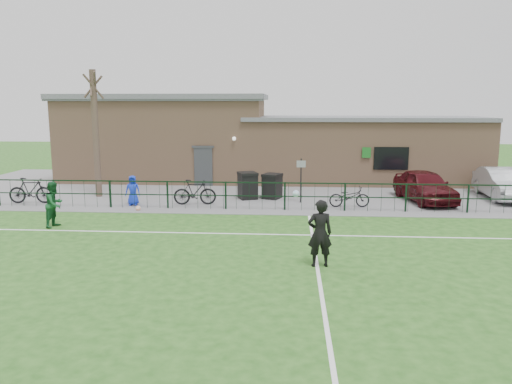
# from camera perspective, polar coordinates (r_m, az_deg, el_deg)

# --- Properties ---
(ground) EXTENTS (90.00, 90.00, 0.00)m
(ground) POSITION_cam_1_polar(r_m,az_deg,el_deg) (13.41, -1.53, -9.22)
(ground) COLOR #225017
(ground) RESTS_ON ground
(paving_strip) EXTENTS (34.00, 13.00, 0.02)m
(paving_strip) POSITION_cam_1_polar(r_m,az_deg,el_deg) (26.50, 1.30, 0.45)
(paving_strip) COLOR slate
(paving_strip) RESTS_ON ground
(pitch_line_touch) EXTENTS (28.00, 0.10, 0.01)m
(pitch_line_touch) POSITION_cam_1_polar(r_m,az_deg,el_deg) (20.91, 0.54, -2.16)
(pitch_line_touch) COLOR white
(pitch_line_touch) RESTS_ON ground
(pitch_line_mid) EXTENTS (28.00, 0.10, 0.01)m
(pitch_line_mid) POSITION_cam_1_polar(r_m,az_deg,el_deg) (17.22, -0.24, -4.83)
(pitch_line_mid) COLOR white
(pitch_line_mid) RESTS_ON ground
(pitch_line_perp) EXTENTS (0.10, 16.00, 0.01)m
(pitch_line_perp) POSITION_cam_1_polar(r_m,az_deg,el_deg) (13.37, 7.15, -9.33)
(pitch_line_perp) COLOR white
(pitch_line_perp) RESTS_ON ground
(perimeter_fence) EXTENTS (28.00, 0.10, 1.20)m
(perimeter_fence) POSITION_cam_1_polar(r_m,az_deg,el_deg) (20.99, 0.58, -0.46)
(perimeter_fence) COLOR black
(perimeter_fence) RESTS_ON ground
(bare_tree) EXTENTS (0.30, 0.30, 6.00)m
(bare_tree) POSITION_cam_1_polar(r_m,az_deg,el_deg) (24.92, -17.84, 6.28)
(bare_tree) COLOR #47352B
(bare_tree) RESTS_ON ground
(wheelie_bin_left) EXTENTS (1.03, 1.09, 1.17)m
(wheelie_bin_left) POSITION_cam_1_polar(r_m,az_deg,el_deg) (23.42, -0.96, 0.65)
(wheelie_bin_left) COLOR black
(wheelie_bin_left) RESTS_ON paving_strip
(wheelie_bin_right) EXTENTS (0.98, 1.03, 1.09)m
(wheelie_bin_right) POSITION_cam_1_polar(r_m,az_deg,el_deg) (23.48, 1.86, 0.58)
(wheelie_bin_right) COLOR black
(wheelie_bin_right) RESTS_ON paving_strip
(sign_post) EXTENTS (0.07, 0.07, 2.00)m
(sign_post) POSITION_cam_1_polar(r_m,az_deg,el_deg) (22.50, 5.15, 1.30)
(sign_post) COLOR black
(sign_post) RESTS_ON paving_strip
(car_maroon) EXTENTS (2.41, 4.47, 1.45)m
(car_maroon) POSITION_cam_1_polar(r_m,az_deg,el_deg) (23.99, 18.73, 0.68)
(car_maroon) COLOR #430B11
(car_maroon) RESTS_ON paving_strip
(car_silver) EXTENTS (1.76, 4.44, 1.44)m
(car_silver) POSITION_cam_1_polar(r_m,az_deg,el_deg) (26.12, 26.30, 0.88)
(car_silver) COLOR #94979B
(car_silver) RESTS_ON paving_strip
(bicycle_b) EXTENTS (1.98, 0.73, 1.16)m
(bicycle_b) POSITION_cam_1_polar(r_m,az_deg,el_deg) (24.49, -24.37, 0.16)
(bicycle_b) COLOR black
(bicycle_b) RESTS_ON paving_strip
(bicycle_d) EXTENTS (1.92, 0.74, 1.13)m
(bicycle_d) POSITION_cam_1_polar(r_m,az_deg,el_deg) (22.18, -7.00, -0.01)
(bicycle_d) COLOR black
(bicycle_d) RESTS_ON paving_strip
(bicycle_e) EXTENTS (1.76, 0.69, 0.91)m
(bicycle_e) POSITION_cam_1_polar(r_m,az_deg,el_deg) (21.88, 10.62, -0.54)
(bicycle_e) COLOR black
(bicycle_e) RESTS_ON paving_strip
(spectator_child) EXTENTS (0.69, 0.49, 1.32)m
(spectator_child) POSITION_cam_1_polar(r_m,az_deg,el_deg) (22.56, -13.91, 0.18)
(spectator_child) COLOR #1632D0
(spectator_child) RESTS_ON paving_strip
(goalkeeper_kick) EXTENTS (1.12, 2.84, 1.87)m
(goalkeeper_kick) POSITION_cam_1_polar(r_m,az_deg,el_deg) (13.83, 7.25, -4.60)
(goalkeeper_kick) COLOR black
(goalkeeper_kick) RESTS_ON ground
(outfield_player) EXTENTS (0.76, 0.91, 1.67)m
(outfield_player) POSITION_cam_1_polar(r_m,az_deg,el_deg) (19.52, -22.04, -1.30)
(outfield_player) COLOR #175026
(outfield_player) RESTS_ON ground
(ball_ground) EXTENTS (0.21, 0.21, 0.21)m
(ball_ground) POSITION_cam_1_polar(r_m,az_deg,el_deg) (21.49, -13.31, -1.83)
(ball_ground) COLOR white
(ball_ground) RESTS_ON ground
(clubhouse) EXTENTS (24.25, 5.40, 4.96)m
(clubhouse) POSITION_cam_1_polar(r_m,az_deg,el_deg) (29.26, -0.13, 5.72)
(clubhouse) COLOR tan
(clubhouse) RESTS_ON ground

